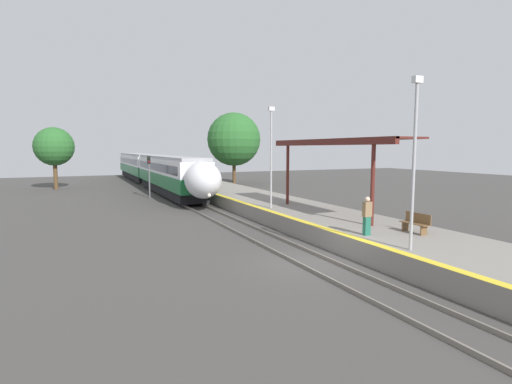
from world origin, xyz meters
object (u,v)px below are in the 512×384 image
object	(u,v)px
lamppost_near	(414,154)
lamppost_mid	(271,152)
platform_bench	(416,223)
railway_signal	(149,172)
person_waiting	(367,215)
train	(152,168)

from	to	relation	value
lamppost_near	lamppost_mid	distance (m)	11.35
platform_bench	lamppost_near	distance (m)	4.46
platform_bench	railway_signal	xyz separation A→B (m)	(-7.18, 25.10, 1.05)
lamppost_mid	person_waiting	bearing A→B (deg)	-88.69
lamppost_near	platform_bench	bearing A→B (deg)	40.52
person_waiting	lamppost_near	bearing A→B (deg)	-94.31
train	lamppost_mid	size ratio (longest dim) A/B	7.16
platform_bench	railway_signal	distance (m)	26.12
platform_bench	lamppost_near	size ratio (longest dim) A/B	0.22
lamppost_mid	railway_signal	bearing A→B (deg)	106.53
railway_signal	lamppost_near	distance (m)	27.69
railway_signal	lamppost_mid	bearing A→B (deg)	-73.47
railway_signal	train	bearing A→B (deg)	78.37
platform_bench	lamppost_near	xyz separation A→B (m)	(-2.47, -2.11, 3.05)
train	lamppost_near	bearing A→B (deg)	-86.29
train	person_waiting	bearing A→B (deg)	-85.70
lamppost_mid	train	bearing A→B (deg)	95.27
train	person_waiting	world-z (taller)	train
person_waiting	lamppost_near	distance (m)	3.75
train	person_waiting	xyz separation A→B (m)	(2.67, -35.44, -0.46)
railway_signal	lamppost_near	bearing A→B (deg)	-80.19
person_waiting	lamppost_mid	bearing A→B (deg)	91.31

